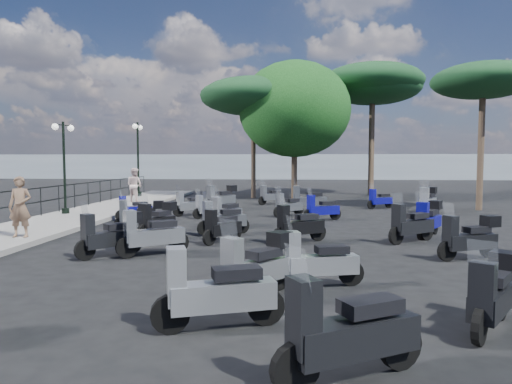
# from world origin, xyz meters

# --- Properties ---
(ground) EXTENTS (120.00, 120.00, 0.00)m
(ground) POSITION_xyz_m (0.00, 0.00, 0.00)
(ground) COLOR black
(ground) RESTS_ON ground
(sidewalk) EXTENTS (3.00, 30.00, 0.15)m
(sidewalk) POSITION_xyz_m (-6.50, 3.00, 0.07)
(sidewalk) COLOR slate
(sidewalk) RESTS_ON ground
(railing) EXTENTS (0.04, 26.04, 1.10)m
(railing) POSITION_xyz_m (-7.80, 2.80, 0.90)
(railing) COLOR black
(railing) RESTS_ON sidewalk
(lamp_post_1) EXTENTS (0.50, 1.05, 3.68)m
(lamp_post_1) POSITION_xyz_m (-7.23, 4.27, 2.25)
(lamp_post_1) COLOR black
(lamp_post_1) RESTS_ON sidewalk
(lamp_post_2) EXTENTS (0.35, 1.29, 4.39)m
(lamp_post_2) POSITION_xyz_m (-7.29, 13.26, 2.65)
(lamp_post_2) COLOR black
(lamp_post_2) RESTS_ON sidewalk
(woman) EXTENTS (0.66, 0.47, 1.70)m
(woman) POSITION_xyz_m (-5.67, -1.28, 1.00)
(woman) COLOR brown
(woman) RESTS_ON sidewalk
(pedestrian_far) EXTENTS (1.04, 0.94, 1.75)m
(pedestrian_far) POSITION_xyz_m (-6.17, 9.39, 1.03)
(pedestrian_far) COLOR beige
(pedestrian_far) RESTS_ON sidewalk
(scooter_1) EXTENTS (1.24, 1.39, 1.36)m
(scooter_1) POSITION_xyz_m (-2.43, -2.90, 0.51)
(scooter_1) COLOR black
(scooter_1) RESTS_ON ground
(scooter_2) EXTENTS (0.86, 1.60, 1.34)m
(scooter_2) POSITION_xyz_m (-2.11, -0.17, 0.51)
(scooter_2) COLOR black
(scooter_2) RESTS_ON ground
(scooter_3) EXTENTS (1.29, 0.95, 1.20)m
(scooter_3) POSITION_xyz_m (-4.13, 3.55, 0.42)
(scooter_3) COLOR black
(scooter_3) RESTS_ON ground
(scooter_4) EXTENTS (1.20, 1.04, 1.19)m
(scooter_4) POSITION_xyz_m (-1.40, 4.40, 0.41)
(scooter_4) COLOR black
(scooter_4) RESTS_ON ground
(scooter_5) EXTENTS (1.38, 1.47, 1.46)m
(scooter_5) POSITION_xyz_m (-1.42, 7.63, 0.55)
(scooter_5) COLOR black
(scooter_5) RESTS_ON ground
(scooter_6) EXTENTS (1.78, 0.84, 1.46)m
(scooter_6) POSITION_xyz_m (0.86, -7.36, 0.51)
(scooter_6) COLOR black
(scooter_6) RESTS_ON ground
(scooter_7) EXTENTS (1.53, 1.15, 1.43)m
(scooter_7) POSITION_xyz_m (-1.49, -2.72, 0.50)
(scooter_7) COLOR black
(scooter_7) RESTS_ON ground
(scooter_8) EXTENTS (1.53, 0.97, 1.35)m
(scooter_8) POSITION_xyz_m (-0.25, 0.45, 0.47)
(scooter_8) COLOR black
(scooter_8) RESTS_ON ground
(scooter_9) EXTENTS (1.61, 0.67, 1.30)m
(scooter_9) POSITION_xyz_m (-3.01, 0.95, 0.49)
(scooter_9) COLOR black
(scooter_9) RESTS_ON ground
(scooter_10) EXTENTS (1.28, 1.16, 1.29)m
(scooter_10) POSITION_xyz_m (-2.32, 5.12, 0.45)
(scooter_10) COLOR black
(scooter_10) RESTS_ON ground
(scooter_11) EXTENTS (1.27, 1.13, 1.28)m
(scooter_11) POSITION_xyz_m (0.78, 10.13, 0.44)
(scooter_11) COLOR black
(scooter_11) RESTS_ON ground
(scooter_12) EXTENTS (1.21, 1.45, 1.38)m
(scooter_12) POSITION_xyz_m (1.28, -5.88, 0.52)
(scooter_12) COLOR black
(scooter_12) RESTS_ON ground
(scooter_13) EXTENTS (1.62, 0.66, 1.31)m
(scooter_13) POSITION_xyz_m (2.35, -5.18, 0.45)
(scooter_13) COLOR black
(scooter_13) RESTS_ON ground
(scooter_14) EXTENTS (1.51, 1.04, 1.37)m
(scooter_14) POSITION_xyz_m (2.06, -0.77, 0.48)
(scooter_14) COLOR black
(scooter_14) RESTS_ON ground
(scooter_15) EXTENTS (0.94, 1.36, 1.23)m
(scooter_15) POSITION_xyz_m (-0.05, -0.92, 0.43)
(scooter_15) COLOR black
(scooter_15) RESTS_ON ground
(scooter_16) EXTENTS (0.99, 1.51, 1.35)m
(scooter_16) POSITION_xyz_m (-0.40, 2.09, 0.47)
(scooter_16) COLOR black
(scooter_16) RESTS_ON ground
(scooter_17) EXTENTS (1.22, 1.14, 1.25)m
(scooter_17) POSITION_xyz_m (1.72, 5.17, 0.43)
(scooter_17) COLOR black
(scooter_17) RESTS_ON ground
(scooter_18) EXTENTS (1.67, 1.05, 1.47)m
(scooter_18) POSITION_xyz_m (2.45, -8.71, 0.51)
(scooter_18) COLOR black
(scooter_18) RESTS_ON ground
(scooter_19) EXTENTS (1.09, 1.42, 1.31)m
(scooter_19) POSITION_xyz_m (4.56, -7.12, 0.49)
(scooter_19) COLOR black
(scooter_19) RESTS_ON ground
(scooter_20) EXTENTS (1.58, 0.85, 1.32)m
(scooter_20) POSITION_xyz_m (5.96, -2.58, 0.50)
(scooter_20) COLOR black
(scooter_20) RESTS_ON ground
(scooter_21) EXTENTS (1.49, 1.15, 1.41)m
(scooter_21) POSITION_xyz_m (5.18, -0.47, 0.49)
(scooter_21) COLOR black
(scooter_21) RESTS_ON ground
(scooter_22) EXTENTS (1.48, 0.85, 1.27)m
(scooter_22) POSITION_xyz_m (3.00, 4.00, 0.44)
(scooter_22) COLOR black
(scooter_22) RESTS_ON ground
(scooter_23) EXTENTS (1.84, 0.67, 1.47)m
(scooter_23) POSITION_xyz_m (2.60, 7.05, 0.51)
(scooter_23) COLOR black
(scooter_23) RESTS_ON ground
(scooter_27) EXTENTS (1.12, 1.53, 1.39)m
(scooter_27) POSITION_xyz_m (5.96, 0.55, 0.52)
(scooter_27) COLOR black
(scooter_27) RESTS_ON ground
(scooter_28) EXTENTS (1.11, 1.68, 1.48)m
(scooter_28) POSITION_xyz_m (7.69, 6.60, 0.56)
(scooter_28) COLOR black
(scooter_28) RESTS_ON ground
(scooter_29) EXTENTS (1.35, 0.89, 1.21)m
(scooter_29) POSITION_xyz_m (6.03, 8.51, 0.42)
(scooter_29) COLOR black
(scooter_29) RESTS_ON ground
(broadleaf_tree) EXTENTS (6.67, 6.67, 8.14)m
(broadleaf_tree) POSITION_xyz_m (2.01, 14.05, 5.30)
(broadleaf_tree) COLOR #38281E
(broadleaf_tree) RESTS_ON ground
(pine_0) EXTENTS (6.27, 6.27, 8.14)m
(pine_0) POSITION_xyz_m (7.17, 17.48, 7.02)
(pine_0) COLOR #38281E
(pine_0) RESTS_ON ground
(pine_1) EXTENTS (6.64, 6.64, 8.54)m
(pine_1) POSITION_xyz_m (7.03, 17.20, 7.36)
(pine_1) COLOR #38281E
(pine_1) RESTS_ON ground
(pine_2) EXTENTS (6.39, 6.39, 7.20)m
(pine_2) POSITION_xyz_m (-0.44, 14.07, 6.07)
(pine_2) COLOR #38281E
(pine_2) RESTS_ON ground
(pine_3) EXTENTS (4.59, 4.59, 6.68)m
(pine_3) POSITION_xyz_m (10.48, 8.29, 5.84)
(pine_3) COLOR #38281E
(pine_3) RESTS_ON ground
(distant_hills) EXTENTS (70.00, 8.00, 3.00)m
(distant_hills) POSITION_xyz_m (0.00, 45.00, 1.50)
(distant_hills) COLOR gray
(distant_hills) RESTS_ON ground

